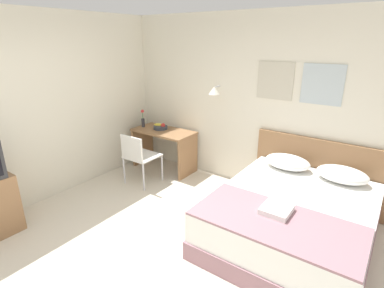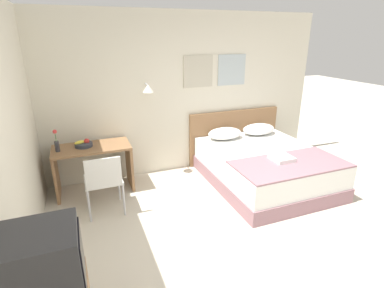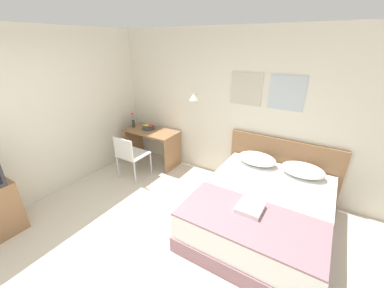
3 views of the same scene
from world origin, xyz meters
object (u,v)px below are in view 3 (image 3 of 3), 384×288
bed (262,211)px  headboard (281,166)px  desk_chair (129,154)px  fruit_bowl (149,127)px  throw_blanket (250,219)px  pillow_left (257,159)px  pillow_right (303,170)px  flower_vase (133,121)px  folded_towel_near_foot (250,208)px  desk (152,140)px

bed → headboard: bearing=90.0°
desk_chair → fruit_bowl: (-0.18, 0.77, 0.25)m
throw_blanket → desk_chair: desk_chair is taller
pillow_left → throw_blanket: size_ratio=0.38×
pillow_left → throw_blanket: (0.35, -1.34, -0.08)m
desk_chair → pillow_right: bearing=14.8°
pillow_left → desk_chair: bearing=-160.7°
pillow_right → throw_blanket: pillow_right is taller
pillow_left → pillow_right: size_ratio=1.00×
bed → pillow_left: size_ratio=3.28×
desk_chair → headboard: bearing=22.5°
throw_blanket → fruit_bowl: fruit_bowl is taller
bed → fruit_bowl: fruit_bowl is taller
pillow_left → fruit_bowl: 2.32m
pillow_right → throw_blanket: (-0.35, -1.34, -0.08)m
desk_chair → flower_vase: size_ratio=2.64×
pillow_left → folded_towel_near_foot: size_ratio=2.03×
throw_blanket → folded_towel_near_foot: 0.15m
headboard → throw_blanket: (0.00, -1.61, 0.09)m
desk → flower_vase: size_ratio=3.44×
throw_blanket → pillow_right: bearing=75.5°
desk_chair → fruit_bowl: desk_chair is taller
pillow_left → desk_chair: 2.27m
folded_towel_near_foot → fruit_bowl: (-2.62, 1.21, 0.15)m
bed → throw_blanket: size_ratio=1.24×
headboard → pillow_right: bearing=-38.6°
pillow_left → throw_blanket: 1.38m
folded_towel_near_foot → fruit_bowl: fruit_bowl is taller
bed → desk_chair: 2.50m
pillow_left → folded_towel_near_foot: 1.23m
headboard → flower_vase: flower_vase is taller
headboard → pillow_left: headboard is taller
bed → headboard: size_ratio=1.12×
throw_blanket → desk_chair: bearing=166.7°
bed → headboard: 1.05m
headboard → throw_blanket: bearing=-90.0°
pillow_right → desk_chair: 2.93m
desk → fruit_bowl: fruit_bowl is taller
folded_towel_near_foot → pillow_right: bearing=71.7°
throw_blanket → fruit_bowl: bearing=153.1°
fruit_bowl → folded_towel_near_foot: bearing=-24.9°
headboard → flower_vase: 3.06m
pillow_left → pillow_right: bearing=0.0°
folded_towel_near_foot → flower_vase: flower_vase is taller
pillow_left → pillow_right: (0.69, 0.00, 0.00)m
desk → desk_chair: desk_chair is taller
desk_chair → flower_vase: flower_vase is taller
desk_chair → folded_towel_near_foot: bearing=-10.4°
headboard → folded_towel_near_foot: (-0.05, -1.47, 0.13)m
folded_towel_near_foot → desk_chair: size_ratio=0.35×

